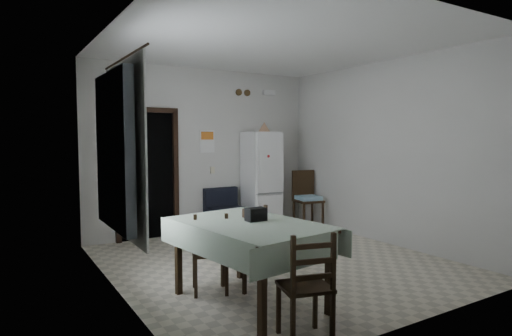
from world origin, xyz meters
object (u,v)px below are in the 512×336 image
at_px(fridge, 261,180).
at_px(dining_chair_near_head, 305,285).
at_px(navy_seat, 227,211).
at_px(dining_chair_far_left, 210,252).
at_px(dining_table, 249,263).
at_px(corner_chair, 308,199).
at_px(dining_chair_far_right, 244,246).

height_order(fridge, dining_chair_near_head, fridge).
relative_size(navy_seat, dining_chair_far_left, 0.88).
bearing_deg(dining_table, dining_chair_far_left, 102.39).
bearing_deg(fridge, corner_chair, -25.78).
height_order(fridge, navy_seat, fridge).
bearing_deg(dining_table, fridge, 47.79).
relative_size(fridge, corner_chair, 1.68).
relative_size(navy_seat, corner_chair, 0.73).
bearing_deg(dining_table, dining_chair_near_head, -98.15).
height_order(fridge, dining_table, fridge).
height_order(corner_chair, dining_chair_near_head, corner_chair).
xyz_separation_m(fridge, dining_chair_far_left, (-2.23, -2.48, -0.45)).
distance_m(fridge, corner_chair, 0.96).
height_order(fridge, dining_chair_far_right, fridge).
bearing_deg(corner_chair, dining_chair_near_head, -119.58).
distance_m(dining_chair_far_left, dining_chair_near_head, 1.44).
bearing_deg(corner_chair, dining_chair_far_left, -136.20).
xyz_separation_m(dining_table, dining_chair_near_head, (-0.00, -0.91, 0.05)).
bearing_deg(fridge, dining_chair_far_left, -129.78).
relative_size(dining_chair_far_left, dining_chair_far_right, 0.96).
distance_m(navy_seat, dining_chair_far_right, 2.76).
distance_m(fridge, dining_chair_near_head, 4.43).
bearing_deg(dining_chair_far_right, navy_seat, -129.40).
distance_m(navy_seat, dining_chair_near_head, 4.12).
distance_m(corner_chair, dining_chair_far_right, 3.36).
bearing_deg(dining_chair_near_head, fridge, -102.06).
xyz_separation_m(navy_seat, dining_chair_far_right, (-1.11, -2.53, 0.07)).
distance_m(dining_table, dining_chair_far_right, 0.51).
xyz_separation_m(fridge, navy_seat, (-0.72, -0.00, -0.51)).
relative_size(fridge, navy_seat, 2.29).
height_order(dining_chair_far_left, dining_chair_far_right, dining_chair_far_right).
xyz_separation_m(navy_seat, dining_chair_far_left, (-1.51, -2.48, 0.05)).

